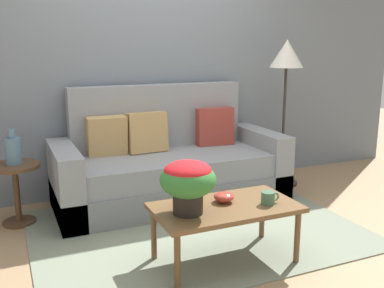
{
  "coord_description": "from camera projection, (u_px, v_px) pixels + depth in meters",
  "views": [
    {
      "loc": [
        -1.38,
        -3.01,
        1.49
      ],
      "look_at": [
        -0.01,
        0.12,
        0.71
      ],
      "focal_mm": 41.0,
      "sensor_mm": 36.0,
      "label": 1
    }
  ],
  "objects": [
    {
      "name": "potted_plant",
      "position": [
        188.0,
        180.0,
        2.81
      ],
      "size": [
        0.36,
        0.36,
        0.35
      ],
      "color": "black",
      "rests_on": "coffee_table"
    },
    {
      "name": "coffee_table",
      "position": [
        225.0,
        211.0,
        3.0
      ],
      "size": [
        0.99,
        0.54,
        0.42
      ],
      "color": "brown",
      "rests_on": "ground"
    },
    {
      "name": "table_vase",
      "position": [
        13.0,
        150.0,
        3.61
      ],
      "size": [
        0.13,
        0.13,
        0.3
      ],
      "color": "slate",
      "rests_on": "side_table"
    },
    {
      "name": "ground_plane",
      "position": [
        199.0,
        232.0,
        3.56
      ],
      "size": [
        14.0,
        14.0,
        0.0
      ],
      "primitive_type": "plane",
      "color": "#997A56"
    },
    {
      "name": "wall_back",
      "position": [
        146.0,
        60.0,
        4.42
      ],
      "size": [
        6.4,
        0.12,
        2.68
      ],
      "primitive_type": "cube",
      "color": "slate",
      "rests_on": "ground"
    },
    {
      "name": "coffee_mug",
      "position": [
        268.0,
        198.0,
        3.01
      ],
      "size": [
        0.14,
        0.1,
        0.09
      ],
      "color": "#3D664C",
      "rests_on": "coffee_table"
    },
    {
      "name": "floor_lamp",
      "position": [
        286.0,
        68.0,
        4.52
      ],
      "size": [
        0.35,
        0.35,
        1.54
      ],
      "color": "#2D2823",
      "rests_on": "ground"
    },
    {
      "name": "couch",
      "position": [
        168.0,
        166.0,
        4.23
      ],
      "size": [
        2.17,
        0.91,
        1.1
      ],
      "color": "slate",
      "rests_on": "ground"
    },
    {
      "name": "snack_bowl",
      "position": [
        224.0,
        197.0,
        3.05
      ],
      "size": [
        0.14,
        0.14,
        0.07
      ],
      "color": "#B2382D",
      "rests_on": "coffee_table"
    },
    {
      "name": "side_table",
      "position": [
        16.0,
        183.0,
        3.66
      ],
      "size": [
        0.42,
        0.42,
        0.52
      ],
      "color": "#4C331E",
      "rests_on": "ground"
    },
    {
      "name": "area_rug",
      "position": [
        195.0,
        228.0,
        3.62
      ],
      "size": [
        2.58,
        1.92,
        0.01
      ],
      "primitive_type": "cube",
      "color": "gray",
      "rests_on": "ground"
    }
  ]
}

